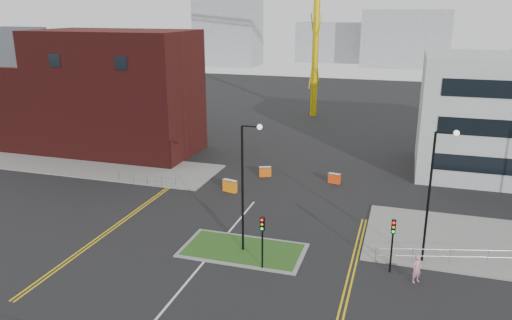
{
  "coord_description": "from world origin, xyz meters",
  "views": [
    {
      "loc": [
        12.17,
        -21.97,
        16.33
      ],
      "look_at": [
        1.26,
        13.5,
        5.0
      ],
      "focal_mm": 35.0,
      "sensor_mm": 36.0,
      "label": 1
    }
  ],
  "objects": [
    {
      "name": "barrier_right",
      "position": [
        6.0,
        24.0,
        0.54
      ],
      "size": [
        1.23,
        0.63,
        0.99
      ],
      "color": "#FA3F0D",
      "rests_on": "ground"
    },
    {
      "name": "yellow_right_a",
      "position": [
        9.5,
        6.0,
        0.01
      ],
      "size": [
        0.12,
        20.0,
        0.01
      ],
      "primitive_type": "cube",
      "color": "gold",
      "rests_on": "ground"
    },
    {
      "name": "pedestrian",
      "position": [
        13.61,
        7.22,
        0.91
      ],
      "size": [
        0.79,
        0.77,
        1.83
      ],
      "primitive_type": "imported",
      "rotation": [
        0.0,
        0.0,
        0.72
      ],
      "color": "pink",
      "rests_on": "ground"
    },
    {
      "name": "yellow_left_a",
      "position": [
        -9.0,
        10.0,
        0.01
      ],
      "size": [
        0.12,
        24.0,
        0.01
      ],
      "primitive_type": "cube",
      "color": "gold",
      "rests_on": "ground"
    },
    {
      "name": "streetlamp_right_near",
      "position": [
        14.22,
        10.0,
        5.41
      ],
      "size": [
        1.46,
        0.36,
        9.18
      ],
      "color": "black",
      "rests_on": "ground"
    },
    {
      "name": "barrier_mid",
      "position": [
        -2.9,
        18.82,
        0.62
      ],
      "size": [
        1.43,
        0.77,
        1.14
      ],
      "color": "orange",
      "rests_on": "ground"
    },
    {
      "name": "skyline_b",
      "position": [
        10.0,
        130.0,
        8.0
      ],
      "size": [
        24.0,
        12.0,
        16.0
      ],
      "primitive_type": "cube",
      "color": "gray",
      "rests_on": "ground"
    },
    {
      "name": "brick_building",
      "position": [
        -22.97,
        28.0,
        6.85
      ],
      "size": [
        24.2,
        10.07,
        14.24
      ],
      "color": "#411110",
      "rests_on": "ground"
    },
    {
      "name": "traffic_light_right",
      "position": [
        12.0,
        7.98,
        2.57
      ],
      "size": [
        0.28,
        0.33,
        3.65
      ],
      "color": "black",
      "rests_on": "ground"
    },
    {
      "name": "island_kerb",
      "position": [
        2.0,
        8.0,
        0.04
      ],
      "size": [
        8.6,
        4.6,
        0.08
      ],
      "primitive_type": "cube",
      "color": "slate",
      "rests_on": "ground"
    },
    {
      "name": "yellow_right_b",
      "position": [
        9.8,
        6.0,
        0.01
      ],
      "size": [
        0.12,
        20.0,
        0.01
      ],
      "primitive_type": "cube",
      "color": "gold",
      "rests_on": "ground"
    },
    {
      "name": "railing_left",
      "position": [
        -11.0,
        18.0,
        0.74
      ],
      "size": [
        6.05,
        0.05,
        1.1
      ],
      "color": "gray",
      "rests_on": "ground"
    },
    {
      "name": "grass_island",
      "position": [
        2.0,
        8.0,
        0.06
      ],
      "size": [
        8.0,
        4.0,
        0.12
      ],
      "primitive_type": "cube",
      "color": "#1F4B19",
      "rests_on": "ground"
    },
    {
      "name": "skyline_a",
      "position": [
        -40.0,
        120.0,
        11.0
      ],
      "size": [
        18.0,
        12.0,
        22.0
      ],
      "primitive_type": "cube",
      "color": "gray",
      "rests_on": "ground"
    },
    {
      "name": "traffic_light_island",
      "position": [
        4.0,
        5.98,
        2.57
      ],
      "size": [
        0.28,
        0.33,
        3.65
      ],
      "color": "black",
      "rests_on": "ground"
    },
    {
      "name": "centre_line",
      "position": [
        0.0,
        2.0,
        0.01
      ],
      "size": [
        0.15,
        30.0,
        0.01
      ],
      "primitive_type": "cube",
      "color": "silver",
      "rests_on": "ground"
    },
    {
      "name": "barrier_left",
      "position": [
        -1.0,
        24.0,
        0.55
      ],
      "size": [
        1.27,
        0.87,
        1.02
      ],
      "color": "#DE560C",
      "rests_on": "ground"
    },
    {
      "name": "streetlamp_island",
      "position": [
        2.22,
        8.0,
        5.41
      ],
      "size": [
        1.46,
        0.36,
        9.18
      ],
      "color": "black",
      "rests_on": "ground"
    },
    {
      "name": "skyline_d",
      "position": [
        -8.0,
        140.0,
        6.0
      ],
      "size": [
        30.0,
        12.0,
        12.0
      ],
      "primitive_type": "cube",
      "color": "gray",
      "rests_on": "ground"
    },
    {
      "name": "pavement_left",
      "position": [
        -20.0,
        22.0,
        0.06
      ],
      "size": [
        28.0,
        8.0,
        0.12
      ],
      "primitive_type": "cube",
      "color": "slate",
      "rests_on": "ground"
    },
    {
      "name": "yellow_left_b",
      "position": [
        -8.7,
        10.0,
        0.01
      ],
      "size": [
        0.12,
        24.0,
        0.01
      ],
      "primitive_type": "cube",
      "color": "gold",
      "rests_on": "ground"
    },
    {
      "name": "ground",
      "position": [
        0.0,
        0.0,
        0.0
      ],
      "size": [
        200.0,
        200.0,
        0.0
      ],
      "primitive_type": "plane",
      "color": "black",
      "rests_on": "ground"
    }
  ]
}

